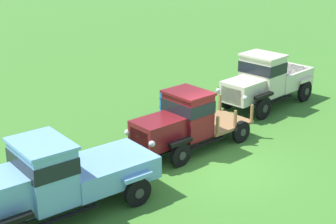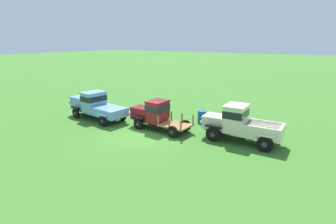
% 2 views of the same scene
% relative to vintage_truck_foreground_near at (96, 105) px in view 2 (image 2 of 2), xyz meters
% --- Properties ---
extents(ground_plane, '(240.00, 240.00, 0.00)m').
position_rel_vintage_truck_foreground_near_xyz_m(ground_plane, '(5.32, -0.97, -1.07)').
color(ground_plane, '#3D7528').
extents(vintage_truck_foreground_near, '(5.62, 2.41, 2.13)m').
position_rel_vintage_truck_foreground_near_xyz_m(vintage_truck_foreground_near, '(0.00, 0.00, 0.00)').
color(vintage_truck_foreground_near, black).
rests_on(vintage_truck_foreground_near, ground).
extents(vintage_truck_second_in_line, '(4.65, 1.91, 2.03)m').
position_rel_vintage_truck_foreground_near_xyz_m(vintage_truck_second_in_line, '(5.28, 0.63, -0.02)').
color(vintage_truck_second_in_line, black).
rests_on(vintage_truck_second_in_line, ground).
extents(vintage_truck_midrow_center, '(4.84, 2.08, 2.24)m').
position_rel_vintage_truck_foreground_near_xyz_m(vintage_truck_midrow_center, '(11.04, 1.54, 0.07)').
color(vintage_truck_midrow_center, black).
rests_on(vintage_truck_midrow_center, ground).
extents(oil_drum_beside_row, '(0.62, 0.62, 0.91)m').
position_rel_vintage_truck_foreground_near_xyz_m(oil_drum_beside_row, '(7.40, 3.63, -0.61)').
color(oil_drum_beside_row, '#1951B2').
rests_on(oil_drum_beside_row, ground).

